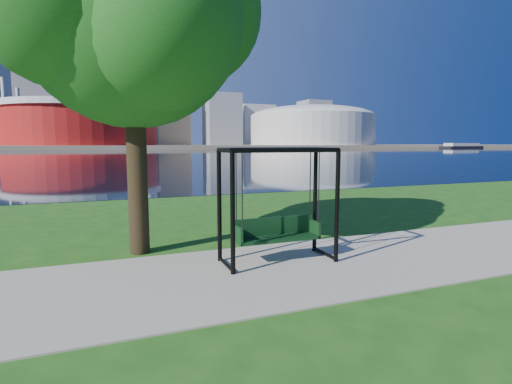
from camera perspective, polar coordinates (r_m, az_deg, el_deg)
ground at (r=8.88m, az=-0.37°, el=-10.50°), size 900.00×900.00×0.00m
path at (r=8.43m, az=0.89°, el=-11.35°), size 120.00×4.00×0.03m
river at (r=109.97m, az=-20.16°, el=5.07°), size 900.00×180.00×0.02m
far_bank at (r=313.91m, az=-21.26°, el=6.10°), size 900.00×228.00×2.00m
stadium at (r=243.27m, az=-23.61°, el=9.03°), size 83.00×83.00×32.00m
arena at (r=279.71m, az=8.03°, el=9.51°), size 84.00×84.00×26.56m
skyline at (r=328.97m, az=-22.31°, el=12.16°), size 392.00×66.00×96.50m
swing at (r=8.88m, az=3.08°, el=-2.25°), size 2.53×1.13×2.57m
park_tree at (r=10.48m, az=-17.76°, el=23.79°), size 6.67×6.03×8.29m
barge at (r=295.20m, az=27.30°, el=5.88°), size 33.04×11.47×3.24m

